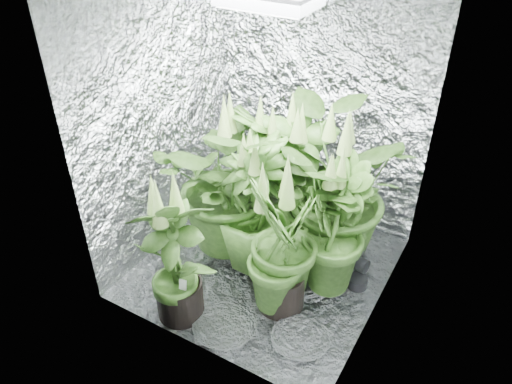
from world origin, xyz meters
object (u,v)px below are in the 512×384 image
object	(u,v)px
plant_c	(333,229)
plant_h	(255,206)
circulation_fan	(355,268)
plant_a	(232,181)
plant_f	(175,258)
plant_g	(282,248)
plant_e	(330,192)
plant_b	(297,178)
plant_d	(262,177)

from	to	relation	value
plant_c	plant_h	distance (m)	0.54
circulation_fan	plant_a	bearing A→B (deg)	-166.10
circulation_fan	plant_c	bearing A→B (deg)	-145.41
plant_f	plant_h	distance (m)	0.67
plant_c	plant_g	size ratio (longest dim) A/B	0.96
plant_e	circulation_fan	world-z (taller)	plant_e
plant_b	circulation_fan	distance (m)	0.74
plant_g	circulation_fan	xyz separation A→B (m)	(0.35, 0.41, -0.33)
plant_c	plant_e	bearing A→B (deg)	119.40
plant_a	plant_b	xyz separation A→B (m)	(0.36, 0.30, -0.03)
plant_h	circulation_fan	bearing A→B (deg)	11.26
plant_b	plant_f	xyz separation A→B (m)	(-0.28, -1.05, -0.07)
plant_g	plant_h	size ratio (longest dim) A/B	1.00
plant_g	circulation_fan	world-z (taller)	plant_g
plant_d	plant_h	xyz separation A→B (m)	(0.12, -0.31, -0.03)
plant_b	plant_d	distance (m)	0.25
plant_a	circulation_fan	size ratio (longest dim) A/B	3.55
plant_a	plant_h	world-z (taller)	plant_a
plant_b	plant_h	bearing A→B (deg)	-106.57
plant_b	plant_d	size ratio (longest dim) A/B	1.05
plant_a	plant_f	bearing A→B (deg)	-83.97
plant_g	plant_h	world-z (taller)	plant_h
plant_b	plant_g	size ratio (longest dim) A/B	1.09
plant_b	plant_f	distance (m)	1.09
plant_f	plant_g	size ratio (longest dim) A/B	0.97
plant_c	plant_g	world-z (taller)	plant_g
plant_a	plant_c	bearing A→B (deg)	-1.73
plant_d	plant_h	distance (m)	0.33
plant_b	plant_g	bearing A→B (deg)	-70.80
circulation_fan	plant_b	bearing A→B (deg)	167.08
plant_d	plant_a	bearing A→B (deg)	-119.28
plant_b	plant_g	world-z (taller)	plant_b
plant_f	plant_h	xyz separation A→B (m)	(0.16, 0.65, 0.02)
plant_c	circulation_fan	size ratio (longest dim) A/B	2.88
plant_f	plant_g	xyz separation A→B (m)	(0.51, 0.38, 0.01)
plant_e	plant_g	bearing A→B (deg)	-95.74
plant_b	plant_e	world-z (taller)	plant_e
plant_d	plant_e	distance (m)	0.53
plant_g	circulation_fan	bearing A→B (deg)	49.96
plant_f	plant_g	world-z (taller)	plant_g
plant_d	circulation_fan	bearing A→B (deg)	-11.81
plant_b	plant_f	world-z (taller)	plant_b
plant_h	circulation_fan	size ratio (longest dim) A/B	3.00
plant_d	plant_b	bearing A→B (deg)	20.34
plant_a	plant_d	xyz separation A→B (m)	(0.12, 0.22, -0.04)
plant_a	plant_d	size ratio (longest dim) A/B	1.14
plant_d	plant_g	xyz separation A→B (m)	(0.47, -0.58, -0.04)
plant_c	plant_h	world-z (taller)	plant_h
plant_g	plant_a	bearing A→B (deg)	148.23
plant_b	plant_e	size ratio (longest dim) A/B	0.97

